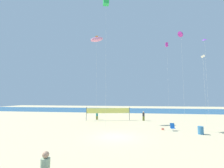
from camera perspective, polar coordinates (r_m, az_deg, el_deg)
The scene contains 14 objects.
ground_plane at distance 16.54m, azimuth 1.53°, elevation -19.26°, with size 120.00×120.00×0.00m, color beige.
ocean_band at distance 50.88m, azimuth 6.43°, elevation -9.76°, with size 120.00×20.00×0.01m, color #28608C.
beachgoer_teal_shirt at distance 28.80m, azimuth -5.68°, elevation -11.59°, with size 0.35×0.35×1.54m.
beachgoer_charcoal_shirt at distance 28.03m, azimuth 11.78°, elevation -11.56°, with size 0.38×0.38×1.65m.
folding_beach_chair at distance 20.72m, azimuth 21.84°, elevation -14.72°, with size 0.52×0.65×0.89m.
trash_barrel at distance 20.06m, azimuth 30.43°, elevation -14.81°, with size 0.58×0.58×0.86m, color teal.
volleyball_net at distance 27.66m, azimuth -1.48°, elevation -10.19°, with size 7.62×1.86×2.40m.
beach_handbag at distance 20.82m, azimuth 18.58°, elevation -15.76°, with size 0.29×0.15×0.23m, color #EA7260.
kite_magenta_box at distance 38.25m, azimuth 19.91°, elevation 13.69°, with size 0.59×0.59×16.74m.
kite_pink_inflatable at distance 27.51m, azimuth -5.77°, elevation 16.38°, with size 2.49×1.90×14.86m.
kite_magenta_delta at distance 30.01m, azimuth 24.56°, elevation 16.77°, with size 1.12×0.69×15.59m.
kite_violet_diamond at distance 30.48m, azimuth 31.46°, elevation 13.74°, with size 0.86×0.86×13.99m.
kite_white_diamond at distance 22.44m, azimuth 31.00°, elevation 8.30°, with size 0.52×0.51×9.42m.
kite_green_box at distance 25.97m, azimuth -2.26°, elevation 28.84°, with size 1.03×1.03×19.25m.
Camera 1 is at (1.99, -15.93, 3.99)m, focal length 24.27 mm.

